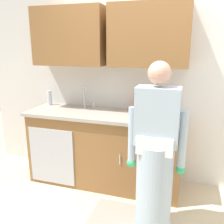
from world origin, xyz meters
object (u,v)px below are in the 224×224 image
person_at_sink (155,163)px  bottle_water_tall (171,104)px  sink (83,112)px  cup_by_sink (154,112)px  bottle_water_short (148,103)px  bottle_dish_liquid (136,102)px  bottle_cleaner_spray (50,98)px

person_at_sink → bottle_water_tall: bearing=86.3°
sink → cup_by_sink: size_ratio=5.78×
bottle_water_short → bottle_dish_liquid: bottle_dish_liquid is taller
sink → bottle_dish_liquid: sink is taller
sink → cup_by_sink: bearing=4.1°
bottle_dish_liquid → person_at_sink: bearing=-66.5°
bottle_water_tall → bottle_cleaner_spray: (-1.66, 0.02, -0.03)m
person_at_sink → bottle_dish_liquid: 1.01m
bottle_dish_liquid → cup_by_sink: (0.25, -0.12, -0.08)m
sink → bottle_water_short: sink is taller
bottle_water_short → bottle_dish_liquid: 0.15m
person_at_sink → bottle_water_tall: person_at_sink is taller
person_at_sink → bottle_water_short: (-0.22, 0.84, 0.37)m
bottle_dish_liquid → bottle_cleaner_spray: bearing=179.6°
sink → bottle_dish_liquid: bearing=15.6°
sink → person_at_sink: 1.25m
bottle_water_short → bottle_cleaner_spray: bottle_water_short is taller
sink → bottle_cleaner_spray: sink is taller
sink → bottle_water_tall: sink is taller
person_at_sink → bottle_cleaner_spray: bearing=151.6°
sink → bottle_water_short: (0.80, 0.17, 0.13)m
bottle_water_short → sink: bearing=-168.3°
bottle_dish_liquid → bottle_cleaner_spray: size_ratio=1.21×
sink → bottle_water_tall: size_ratio=1.96×
bottle_water_short → cup_by_sink: 0.16m
bottle_water_short → bottle_water_tall: size_ratio=0.92×
person_at_sink → cup_by_sink: (-0.12, 0.74, 0.29)m
sink → bottle_cleaner_spray: bearing=162.1°
bottle_dish_liquid → bottle_cleaner_spray: bottle_dish_liquid is taller
sink → bottle_water_short: 0.83m
bottle_water_short → bottle_dish_liquid: bearing=174.6°
cup_by_sink → bottle_water_short: bearing=134.5°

